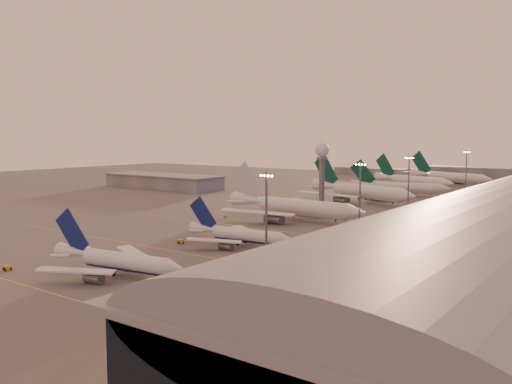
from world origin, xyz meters
The scene contains 24 objects.
ground centered at (0.00, 0.00, 0.00)m, with size 700.00×700.00×0.00m, color #524F50.
taxiway_markings centered at (30.00, 56.00, 0.01)m, with size 180.00×185.25×0.02m.
hangar centered at (-120.00, 140.00, 4.32)m, with size 82.00×27.00×8.50m.
radar_tower centered at (5.00, 120.00, 20.95)m, with size 6.40×6.40×31.10m.
mast_a centered at (58.00, 0.00, 13.74)m, with size 3.60×0.56×25.00m.
mast_b centered at (55.00, 55.00, 13.74)m, with size 3.60×0.56×25.00m.
mast_c centered at (50.00, 110.00, 13.74)m, with size 3.60×0.56×25.00m.
mast_d centered at (48.00, 200.00, 13.74)m, with size 3.60×0.56×25.00m.
distant_horizon centered at (2.62, 325.14, 3.89)m, with size 165.00×37.50×9.00m.
narrowbody_near centered at (27.26, -17.50, 3.08)m, with size 38.80×30.77×15.21m.
narrowbody_mid centered at (29.14, 27.06, 2.87)m, with size 36.30×28.87×14.19m.
widebody_white centered at (15.96, 79.06, 3.85)m, with size 63.17×50.51×22.21m.
greentail_a centered at (13.22, 145.01, 4.26)m, with size 64.27×51.12×24.10m.
greentail_b centered at (17.63, 184.64, 3.49)m, with size 53.66×42.87×19.76m.
greentail_c centered at (9.25, 226.90, 3.79)m, with size 57.03×45.32×21.47m.
greentail_d centered at (20.00, 266.73, 3.96)m, with size 59.78×47.56×22.40m.
gsv_tug_near centered at (1.34, -30.26, 0.57)m, with size 3.17×4.32×1.11m.
gsv_catering_a centered at (58.94, -15.20, 1.84)m, with size 4.76×2.72×3.69m.
gsv_tug_mid centered at (12.59, 18.95, 0.58)m, with size 4.63×4.14×1.13m.
gsv_truck_b centered at (39.44, 44.71, 1.10)m, with size 5.65×3.46×2.15m.
gsv_truck_c centered at (-9.19, 67.31, 1.06)m, with size 4.78×5.08×2.08m.
gsv_catering_b centered at (63.14, 74.10, 2.25)m, with size 6.00×4.21×4.51m.
gsv_tug_far centered at (12.57, 104.84, 0.52)m, with size 2.89×3.91×1.00m.
gsv_tug_hangar centered at (45.73, 164.85, 0.50)m, with size 3.94×3.39×0.97m.
Camera 1 is at (127.78, -99.28, 33.24)m, focal length 38.00 mm.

